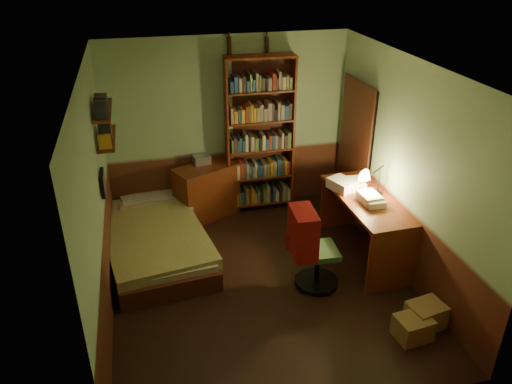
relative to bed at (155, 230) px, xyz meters
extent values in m
cube|color=black|center=(1.19, -0.96, -0.33)|extent=(3.50, 4.00, 0.02)
cube|color=silver|center=(1.19, -0.96, 2.29)|extent=(3.50, 4.00, 0.02)
cube|color=#8BB086|center=(1.19, 1.05, 0.98)|extent=(3.50, 0.02, 2.60)
cube|color=#8BB086|center=(-0.57, -0.96, 0.98)|extent=(0.02, 4.00, 2.60)
cube|color=#8BB086|center=(2.95, -0.96, 0.98)|extent=(0.02, 4.00, 2.60)
cube|color=#8BB086|center=(1.19, -2.97, 0.98)|extent=(3.50, 0.02, 2.60)
cube|color=black|center=(2.91, 0.34, 0.68)|extent=(0.06, 0.90, 2.00)
cube|color=#3B1A0F|center=(2.88, 0.34, 0.68)|extent=(0.02, 0.98, 2.08)
cube|color=olive|center=(0.00, 0.00, 0.00)|extent=(1.39, 2.29, 0.65)
cube|color=#5B2410|center=(0.81, 0.81, 0.08)|extent=(1.01, 0.79, 0.80)
cube|color=#B2B2B7|center=(0.77, 0.93, 0.54)|extent=(0.27, 0.22, 0.13)
cube|color=#5B2410|center=(1.63, 0.89, 0.84)|extent=(1.01, 0.35, 2.33)
cylinder|color=black|center=(1.23, 1.00, 2.13)|extent=(0.07, 0.07, 0.24)
cylinder|color=black|center=(1.75, 1.00, 2.12)|extent=(0.08, 0.08, 0.22)
cube|color=#5B2410|center=(2.63, -0.71, 0.10)|extent=(0.70, 1.59, 0.84)
cube|color=silver|center=(2.40, -0.40, 0.59)|extent=(0.36, 0.41, 0.14)
cone|color=black|center=(2.80, -0.63, 0.85)|extent=(0.26, 0.26, 0.66)
cube|color=#336138|center=(1.83, -1.17, 0.23)|extent=(0.58, 0.52, 1.12)
cube|color=maroon|center=(2.04, -1.19, 1.07)|extent=(0.33, 0.51, 0.56)
cube|color=#5B2410|center=(-0.45, 0.14, 1.28)|extent=(0.20, 0.90, 0.03)
cube|color=#5B2410|center=(-0.45, 0.14, 1.63)|extent=(0.20, 0.90, 0.03)
cube|color=black|center=(-0.53, -0.36, 0.93)|extent=(0.04, 0.32, 0.26)
cube|color=olive|center=(2.72, -2.13, -0.18)|extent=(0.42, 0.35, 0.28)
cube|color=olive|center=(2.50, -2.26, -0.20)|extent=(0.39, 0.33, 0.25)
camera|label=1|loc=(-0.03, -5.74, 3.44)|focal=35.00mm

